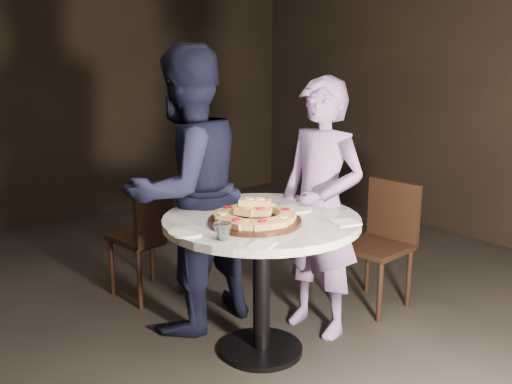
% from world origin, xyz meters
% --- Properties ---
extents(floor, '(7.00, 7.00, 0.00)m').
position_xyz_m(floor, '(0.00, 0.00, 0.00)').
color(floor, black).
rests_on(floor, ground).
extents(table, '(1.38, 1.38, 0.82)m').
position_xyz_m(table, '(0.12, 0.12, 0.66)').
color(table, black).
rests_on(table, ground).
extents(serving_board, '(0.51, 0.51, 0.02)m').
position_xyz_m(serving_board, '(0.01, 0.05, 0.83)').
color(serving_board, black).
rests_on(serving_board, table).
extents(focaccia_pile, '(0.44, 0.44, 0.12)m').
position_xyz_m(focaccia_pile, '(0.01, 0.05, 0.87)').
color(focaccia_pile, tan).
rests_on(focaccia_pile, serving_board).
extents(plate_left, '(0.23, 0.23, 0.01)m').
position_xyz_m(plate_left, '(-0.36, 0.12, 0.82)').
color(plate_left, white).
rests_on(plate_left, table).
extents(plate_right, '(0.20, 0.20, 0.01)m').
position_xyz_m(plate_right, '(0.37, 0.12, 0.82)').
color(plate_right, white).
rests_on(plate_right, table).
extents(water_glass, '(0.11, 0.11, 0.08)m').
position_xyz_m(water_glass, '(-0.27, -0.07, 0.86)').
color(water_glass, silver).
rests_on(water_glass, table).
extents(napkin_near, '(0.15, 0.15, 0.01)m').
position_xyz_m(napkin_near, '(-0.18, -0.25, 0.82)').
color(napkin_near, white).
rests_on(napkin_near, table).
extents(napkin_far, '(0.16, 0.16, 0.01)m').
position_xyz_m(napkin_far, '(0.39, -0.25, 0.82)').
color(napkin_far, white).
rests_on(napkin_far, table).
extents(chair_far, '(0.45, 0.47, 0.86)m').
position_xyz_m(chair_far, '(-0.01, 1.18, 0.50)').
color(chair_far, black).
rests_on(chair_far, ground).
extents(chair_right, '(0.45, 0.43, 0.85)m').
position_xyz_m(chair_right, '(1.19, 0.14, 0.49)').
color(chair_right, black).
rests_on(chair_right, ground).
extents(diner_navy, '(0.94, 0.78, 1.75)m').
position_xyz_m(diner_navy, '(-0.02, 0.68, 0.87)').
color(diner_navy, black).
rests_on(diner_navy, ground).
extents(diner_teal, '(0.46, 0.62, 1.56)m').
position_xyz_m(diner_teal, '(0.58, 0.13, 0.78)').
color(diner_teal, '#856BA7').
rests_on(diner_teal, ground).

